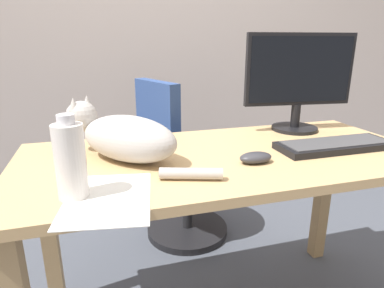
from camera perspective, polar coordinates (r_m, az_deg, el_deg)
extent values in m
cube|color=beige|center=(2.59, -7.39, 21.28)|extent=(6.00, 0.04, 2.60)
cube|color=tan|center=(1.17, 6.00, -2.34)|extent=(1.43, 0.66, 0.03)
cube|color=tan|center=(1.51, -23.57, -14.50)|extent=(0.06, 0.06, 0.71)
cube|color=tan|center=(1.84, 21.76, -8.36)|extent=(0.06, 0.06, 0.71)
cylinder|color=black|center=(2.07, -0.81, -14.57)|extent=(0.48, 0.48, 0.04)
cylinder|color=black|center=(1.97, -0.84, -9.25)|extent=(0.06, 0.06, 0.47)
cylinder|color=navy|center=(1.86, -0.88, -1.95)|extent=(0.44, 0.44, 0.06)
cube|color=navy|center=(1.70, -6.08, 4.16)|extent=(0.17, 0.35, 0.40)
cylinder|color=black|center=(1.54, 17.37, 2.64)|extent=(0.20, 0.20, 0.01)
cylinder|color=black|center=(1.53, 17.57, 4.72)|extent=(0.04, 0.04, 0.10)
cube|color=black|center=(1.50, 18.26, 12.20)|extent=(0.48, 0.08, 0.30)
cube|color=black|center=(1.49, 18.53, 12.14)|extent=(0.45, 0.05, 0.27)
cube|color=black|center=(1.32, 23.70, -0.25)|extent=(0.44, 0.15, 0.02)
cube|color=#444447|center=(1.31, 23.77, 0.33)|extent=(0.40, 0.12, 0.00)
ellipsoid|color=#B2ADA8|center=(1.09, -10.94, 0.95)|extent=(0.38, 0.39, 0.15)
sphere|color=#B2ADA8|center=(1.23, -18.64, 4.57)|extent=(0.11, 0.11, 0.11)
cone|color=#B2ADA8|center=(1.20, -19.94, 6.58)|extent=(0.04, 0.04, 0.04)
cone|color=#B2ADA8|center=(1.24, -17.81, 7.10)|extent=(0.04, 0.04, 0.04)
cylinder|color=#B2ADA8|center=(0.93, -0.17, -5.14)|extent=(0.18, 0.09, 0.03)
ellipsoid|color=#333338|center=(1.08, 11.02, -2.32)|extent=(0.11, 0.06, 0.04)
cube|color=white|center=(0.86, -14.36, -9.04)|extent=(0.26, 0.33, 0.00)
cylinder|color=silver|center=(0.86, -20.39, -2.90)|extent=(0.08, 0.08, 0.19)
cylinder|color=silver|center=(0.83, -21.15, 4.02)|extent=(0.04, 0.04, 0.02)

